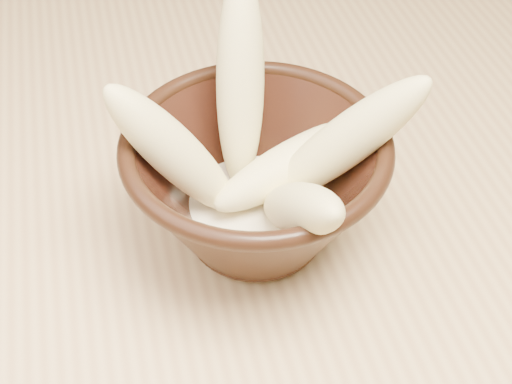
{
  "coord_description": "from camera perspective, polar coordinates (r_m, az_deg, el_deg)",
  "views": [
    {
      "loc": [
        -0.25,
        -0.47,
        1.16
      ],
      "look_at": [
        -0.17,
        -0.12,
        0.8
      ],
      "focal_mm": 50.0,
      "sensor_mm": 36.0,
      "label": 1
    }
  ],
  "objects": [
    {
      "name": "banana_upright",
      "position": [
        0.51,
        -1.28,
        8.79
      ],
      "size": [
        0.06,
        0.1,
        0.16
      ],
      "primitive_type": "ellipsoid",
      "rotation": [
        0.42,
        0.0,
        2.86
      ],
      "color": "#F0E38E",
      "rests_on": "bowl"
    },
    {
      "name": "banana_front",
      "position": [
        0.46,
        3.58,
        -1.34
      ],
      "size": [
        0.05,
        0.12,
        0.11
      ],
      "primitive_type": "ellipsoid",
      "rotation": [
        0.84,
        0.0,
        0.1
      ],
      "color": "#F0E38E",
      "rests_on": "bowl"
    },
    {
      "name": "banana_right",
      "position": [
        0.49,
        7.03,
        3.92
      ],
      "size": [
        0.13,
        0.07,
        0.13
      ],
      "primitive_type": "ellipsoid",
      "rotation": [
        0.72,
        0.0,
        1.25
      ],
      "color": "#F0E38E",
      "rests_on": "bowl"
    },
    {
      "name": "banana_across",
      "position": [
        0.52,
        3.08,
        2.35
      ],
      "size": [
        0.14,
        0.08,
        0.04
      ],
      "primitive_type": "ellipsoid",
      "rotation": [
        1.5,
        0.0,
        1.95
      ],
      "color": "#F0E38E",
      "rests_on": "bowl"
    },
    {
      "name": "banana_left",
      "position": [
        0.48,
        -6.63,
        3.24
      ],
      "size": [
        0.11,
        0.06,
        0.13
      ],
      "primitive_type": "ellipsoid",
      "rotation": [
        0.62,
        0.0,
        -1.83
      ],
      "color": "#F0E38E",
      "rests_on": "bowl"
    },
    {
      "name": "table",
      "position": [
        0.73,
        10.65,
        1.54
      ],
      "size": [
        1.2,
        0.8,
        0.75
      ],
      "color": "tan",
      "rests_on": "ground"
    },
    {
      "name": "milk_puddle",
      "position": [
        0.52,
        0.0,
        -1.27
      ],
      "size": [
        0.11,
        0.11,
        0.01
      ],
      "primitive_type": "cylinder",
      "color": "beige",
      "rests_on": "bowl"
    },
    {
      "name": "bowl",
      "position": [
        0.51,
        0.0,
        0.7
      ],
      "size": [
        0.19,
        0.19,
        0.1
      ],
      "rotation": [
        0.0,
        0.0,
        0.06
      ],
      "color": "black",
      "rests_on": "table"
    }
  ]
}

